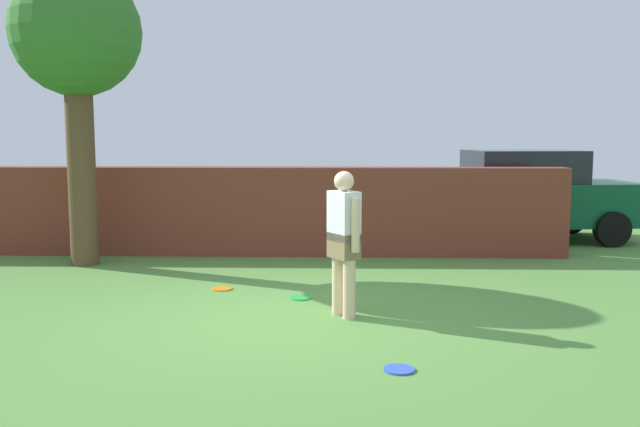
# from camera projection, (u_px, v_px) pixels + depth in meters

# --- Properties ---
(ground_plane) EXTENTS (40.00, 40.00, 0.00)m
(ground_plane) POSITION_uv_depth(u_px,v_px,m) (288.00, 319.00, 7.48)
(ground_plane) COLOR #568C3D
(brick_wall) EXTENTS (11.57, 0.50, 1.47)m
(brick_wall) POSITION_uv_depth(u_px,v_px,m) (218.00, 211.00, 11.46)
(brick_wall) COLOR brown
(brick_wall) RESTS_ON ground
(tree) EXTENTS (1.94, 1.94, 4.52)m
(tree) POSITION_uv_depth(u_px,v_px,m) (76.00, 41.00, 10.24)
(tree) COLOR brown
(tree) RESTS_ON ground
(person) EXTENTS (0.38, 0.47, 1.62)m
(person) POSITION_uv_depth(u_px,v_px,m) (344.00, 237.00, 7.50)
(person) COLOR beige
(person) RESTS_ON ground
(car) EXTENTS (4.37, 2.30, 1.72)m
(car) POSITION_uv_depth(u_px,v_px,m) (522.00, 196.00, 12.95)
(car) COLOR #0C4C2D
(car) RESTS_ON ground
(frisbee_orange) EXTENTS (0.27, 0.27, 0.02)m
(frisbee_orange) POSITION_uv_depth(u_px,v_px,m) (222.00, 289.00, 8.92)
(frisbee_orange) COLOR orange
(frisbee_orange) RESTS_ON ground
(frisbee_blue) EXTENTS (0.27, 0.27, 0.02)m
(frisbee_blue) POSITION_uv_depth(u_px,v_px,m) (399.00, 369.00, 5.86)
(frisbee_blue) COLOR blue
(frisbee_blue) RESTS_ON ground
(frisbee_green) EXTENTS (0.27, 0.27, 0.02)m
(frisbee_green) POSITION_uv_depth(u_px,v_px,m) (300.00, 298.00, 8.43)
(frisbee_green) COLOR green
(frisbee_green) RESTS_ON ground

